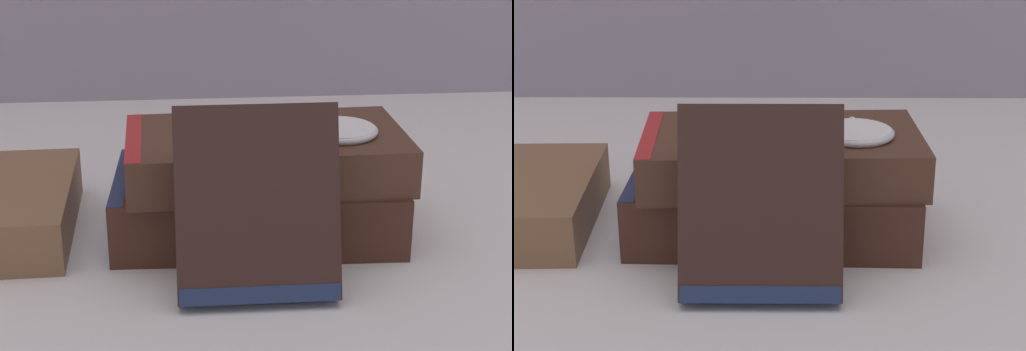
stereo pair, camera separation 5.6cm
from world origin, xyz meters
TOP-DOWN VIEW (x-y plane):
  - ground_plane at (0.00, 0.00)m, footprint 3.00×3.00m
  - book_flat_bottom at (0.03, 0.03)m, footprint 0.23×0.14m
  - book_flat_top at (0.03, 0.02)m, footprint 0.22×0.13m
  - book_leaning_front at (0.02, -0.07)m, footprint 0.11×0.06m
  - pocket_watch at (0.10, 0.02)m, footprint 0.06×0.06m
  - reading_glasses at (-0.04, 0.15)m, footprint 0.12×0.09m

SIDE VIEW (x-z plane):
  - ground_plane at x=0.00m, z-range 0.00..0.00m
  - reading_glasses at x=-0.04m, z-range 0.00..0.00m
  - book_flat_bottom at x=0.03m, z-range 0.00..0.05m
  - book_leaning_front at x=0.02m, z-range 0.00..0.13m
  - book_flat_top at x=0.03m, z-range 0.05..0.09m
  - pocket_watch at x=0.10m, z-range 0.09..0.09m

